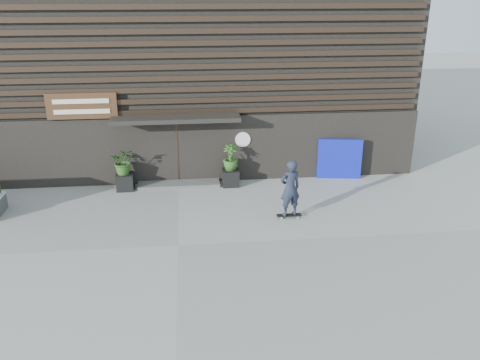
{
  "coord_description": "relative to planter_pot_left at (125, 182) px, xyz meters",
  "views": [
    {
      "loc": [
        0.42,
        -12.7,
        6.92
      ],
      "look_at": [
        2.0,
        2.09,
        1.1
      ],
      "focal_mm": 37.58,
      "sensor_mm": 36.0,
      "label": 1
    }
  ],
  "objects": [
    {
      "name": "planter_pot_right",
      "position": [
        3.8,
        0.0,
        0.0
      ],
      "size": [
        0.6,
        0.6,
        0.6
      ],
      "primitive_type": "cube",
      "color": "black",
      "rests_on": "ground"
    },
    {
      "name": "bamboo_right",
      "position": [
        3.8,
        0.0,
        0.78
      ],
      "size": [
        0.54,
        0.54,
        0.96
      ],
      "primitive_type": "imported",
      "color": "#2D591E",
      "rests_on": "planter_pot_right"
    },
    {
      "name": "skateboarder",
      "position": [
        5.4,
        -2.93,
        0.7
      ],
      "size": [
        0.78,
        0.58,
        1.92
      ],
      "color": "black",
      "rests_on": "ground"
    },
    {
      "name": "bamboo_left",
      "position": [
        0.0,
        0.0,
        0.78
      ],
      "size": [
        0.86,
        0.75,
        0.96
      ],
      "primitive_type": "imported",
      "color": "#2D591E",
      "rests_on": "planter_pot_left"
    },
    {
      "name": "entrance_step",
      "position": [
        1.9,
        0.2,
        -0.24
      ],
      "size": [
        3.0,
        0.8,
        0.12
      ],
      "primitive_type": "cube",
      "color": "#4E4F4C",
      "rests_on": "ground"
    },
    {
      "name": "ground",
      "position": [
        1.9,
        -4.4,
        -0.3
      ],
      "size": [
        80.0,
        80.0,
        0.0
      ],
      "primitive_type": "plane",
      "color": "#989690",
      "rests_on": "ground"
    },
    {
      "name": "building",
      "position": [
        1.9,
        5.56,
        3.69
      ],
      "size": [
        18.0,
        11.0,
        8.0
      ],
      "color": "black",
      "rests_on": "ground"
    },
    {
      "name": "blue_tarp",
      "position": [
        7.96,
        0.3,
        0.47
      ],
      "size": [
        1.65,
        0.37,
        1.55
      ],
      "primitive_type": "cube",
      "rotation": [
        0.0,
        0.0,
        -0.15
      ],
      "color": "#0C14A5",
      "rests_on": "ground"
    },
    {
      "name": "planter_pot_left",
      "position": [
        0.0,
        0.0,
        0.0
      ],
      "size": [
        0.6,
        0.6,
        0.6
      ],
      "primitive_type": "cube",
      "color": "black",
      "rests_on": "ground"
    }
  ]
}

